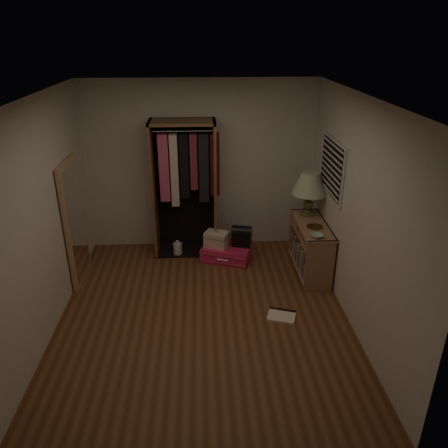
{
  "coord_description": "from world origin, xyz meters",
  "views": [
    {
      "loc": [
        0.01,
        -4.45,
        3.23
      ],
      "look_at": [
        0.3,
        0.95,
        0.8
      ],
      "focal_mm": 35.0,
      "sensor_mm": 36.0,
      "label": 1
    }
  ],
  "objects_px": {
    "open_wardrobe": "(186,177)",
    "floor_mirror": "(75,222)",
    "train_case": "(217,239)",
    "table_lamp": "(310,185)",
    "white_jug": "(178,249)",
    "console_bookshelf": "(310,245)",
    "pink_suitcase": "(227,252)",
    "black_bag": "(242,235)"
  },
  "relations": [
    {
      "from": "open_wardrobe",
      "to": "floor_mirror",
      "type": "xyz_separation_m",
      "value": [
        -1.49,
        -0.77,
        -0.36
      ]
    },
    {
      "from": "train_case",
      "to": "table_lamp",
      "type": "xyz_separation_m",
      "value": [
        1.32,
        -0.09,
        0.87
      ]
    },
    {
      "from": "train_case",
      "to": "table_lamp",
      "type": "distance_m",
      "value": 1.59
    },
    {
      "from": "white_jug",
      "to": "console_bookshelf",
      "type": "bearing_deg",
      "value": -16.32
    },
    {
      "from": "console_bookshelf",
      "to": "train_case",
      "type": "height_order",
      "value": "console_bookshelf"
    },
    {
      "from": "pink_suitcase",
      "to": "table_lamp",
      "type": "xyz_separation_m",
      "value": [
        1.17,
        -0.1,
        1.1
      ]
    },
    {
      "from": "black_bag",
      "to": "table_lamp",
      "type": "relative_size",
      "value": 0.52
    },
    {
      "from": "train_case",
      "to": "white_jug",
      "type": "bearing_deg",
      "value": -171.35
    },
    {
      "from": "console_bookshelf",
      "to": "table_lamp",
      "type": "bearing_deg",
      "value": 89.23
    },
    {
      "from": "open_wardrobe",
      "to": "table_lamp",
      "type": "relative_size",
      "value": 3.26
    },
    {
      "from": "console_bookshelf",
      "to": "white_jug",
      "type": "bearing_deg",
      "value": 163.68
    },
    {
      "from": "pink_suitcase",
      "to": "train_case",
      "type": "bearing_deg",
      "value": -159.69
    },
    {
      "from": "console_bookshelf",
      "to": "black_bag",
      "type": "xyz_separation_m",
      "value": [
        -0.94,
        0.41,
        -0.01
      ]
    },
    {
      "from": "floor_mirror",
      "to": "table_lamp",
      "type": "distance_m",
      "value": 3.28
    },
    {
      "from": "train_case",
      "to": "black_bag",
      "type": "bearing_deg",
      "value": 26.89
    },
    {
      "from": "open_wardrobe",
      "to": "floor_mirror",
      "type": "relative_size",
      "value": 1.21
    },
    {
      "from": "console_bookshelf",
      "to": "train_case",
      "type": "xyz_separation_m",
      "value": [
        -1.32,
        0.39,
        -0.06
      ]
    },
    {
      "from": "console_bookshelf",
      "to": "pink_suitcase",
      "type": "height_order",
      "value": "console_bookshelf"
    },
    {
      "from": "console_bookshelf",
      "to": "floor_mirror",
      "type": "height_order",
      "value": "floor_mirror"
    },
    {
      "from": "open_wardrobe",
      "to": "floor_mirror",
      "type": "distance_m",
      "value": 1.71
    },
    {
      "from": "table_lamp",
      "to": "black_bag",
      "type": "bearing_deg",
      "value": 173.48
    },
    {
      "from": "open_wardrobe",
      "to": "pink_suitcase",
      "type": "xyz_separation_m",
      "value": [
        0.58,
        -0.33,
        -1.1
      ]
    },
    {
      "from": "open_wardrobe",
      "to": "black_bag",
      "type": "bearing_deg",
      "value": -21.87
    },
    {
      "from": "pink_suitcase",
      "to": "floor_mirror",
      "type": "bearing_deg",
      "value": -149.61
    },
    {
      "from": "floor_mirror",
      "to": "table_lamp",
      "type": "height_order",
      "value": "floor_mirror"
    },
    {
      "from": "open_wardrobe",
      "to": "white_jug",
      "type": "distance_m",
      "value": 1.13
    },
    {
      "from": "console_bookshelf",
      "to": "white_jug",
      "type": "distance_m",
      "value": 2.02
    },
    {
      "from": "train_case",
      "to": "black_bag",
      "type": "xyz_separation_m",
      "value": [
        0.38,
        0.02,
        0.05
      ]
    },
    {
      "from": "black_bag",
      "to": "pink_suitcase",
      "type": "bearing_deg",
      "value": -163.26
    },
    {
      "from": "open_wardrobe",
      "to": "train_case",
      "type": "height_order",
      "value": "open_wardrobe"
    },
    {
      "from": "table_lamp",
      "to": "pink_suitcase",
      "type": "bearing_deg",
      "value": 175.24
    },
    {
      "from": "table_lamp",
      "to": "open_wardrobe",
      "type": "bearing_deg",
      "value": 166.16
    },
    {
      "from": "open_wardrobe",
      "to": "train_case",
      "type": "xyz_separation_m",
      "value": [
        0.43,
        -0.34,
        -0.87
      ]
    },
    {
      "from": "console_bookshelf",
      "to": "table_lamp",
      "type": "distance_m",
      "value": 0.87
    },
    {
      "from": "pink_suitcase",
      "to": "black_bag",
      "type": "distance_m",
      "value": 0.35
    },
    {
      "from": "console_bookshelf",
      "to": "white_jug",
      "type": "xyz_separation_m",
      "value": [
        -1.92,
        0.56,
        -0.29
      ]
    },
    {
      "from": "console_bookshelf",
      "to": "pink_suitcase",
      "type": "bearing_deg",
      "value": 161.24
    },
    {
      "from": "open_wardrobe",
      "to": "floor_mirror",
      "type": "bearing_deg",
      "value": -152.7
    },
    {
      "from": "console_bookshelf",
      "to": "pink_suitcase",
      "type": "relative_size",
      "value": 1.32
    },
    {
      "from": "pink_suitcase",
      "to": "black_bag",
      "type": "relative_size",
      "value": 2.58
    },
    {
      "from": "black_bag",
      "to": "floor_mirror",
      "type": "bearing_deg",
      "value": -155.04
    },
    {
      "from": "black_bag",
      "to": "train_case",
      "type": "bearing_deg",
      "value": -163.66
    }
  ]
}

